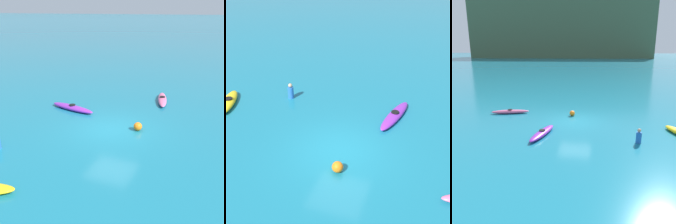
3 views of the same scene
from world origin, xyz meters
TOP-DOWN VIEW (x-y plane):
  - ground_plane at (0.00, 0.00)m, footprint 600.00×600.00m
  - kayak_purple at (-1.77, -3.45)m, footprint 1.27×3.28m
  - kayak_pink at (-5.71, 1.24)m, footprint 3.17×1.36m
  - buoy_orange at (-0.38, 1.30)m, footprint 0.44×0.44m

SIDE VIEW (x-z plane):
  - ground_plane at x=0.00m, z-range 0.00..0.00m
  - kayak_pink at x=-5.71m, z-range -0.02..0.35m
  - kayak_purple at x=-1.77m, z-range -0.02..0.35m
  - buoy_orange at x=-0.38m, z-range 0.00..0.44m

